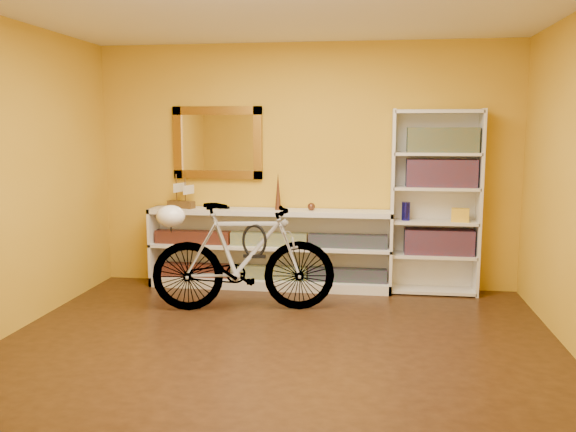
# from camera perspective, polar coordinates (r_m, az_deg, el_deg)

# --- Properties ---
(floor) EXTENTS (4.50, 4.00, 0.01)m
(floor) POSITION_cam_1_polar(r_m,az_deg,el_deg) (4.78, -1.19, -12.63)
(floor) COLOR black
(floor) RESTS_ON ground
(ceiling) EXTENTS (4.50, 4.00, 0.01)m
(ceiling) POSITION_cam_1_polar(r_m,az_deg,el_deg) (4.56, -1.30, 19.72)
(ceiling) COLOR silver
(ceiling) RESTS_ON ground
(back_wall) EXTENTS (4.50, 0.01, 2.60)m
(back_wall) POSITION_cam_1_polar(r_m,az_deg,el_deg) (6.47, 1.61, 4.73)
(back_wall) COLOR gold
(back_wall) RESTS_ON ground
(gilt_mirror) EXTENTS (0.98, 0.06, 0.78)m
(gilt_mirror) POSITION_cam_1_polar(r_m,az_deg,el_deg) (6.59, -6.72, 6.92)
(gilt_mirror) COLOR brown
(gilt_mirror) RESTS_ON back_wall
(wall_socket) EXTENTS (0.09, 0.02, 0.09)m
(wall_socket) POSITION_cam_1_polar(r_m,az_deg,el_deg) (6.56, 9.42, -4.60)
(wall_socket) COLOR silver
(wall_socket) RESTS_ON back_wall
(console_unit) EXTENTS (2.60, 0.35, 0.85)m
(console_unit) POSITION_cam_1_polar(r_m,az_deg,el_deg) (6.44, -1.79, -3.14)
(console_unit) COLOR silver
(console_unit) RESTS_ON floor
(cd_row_lower) EXTENTS (2.50, 0.13, 0.14)m
(cd_row_lower) POSITION_cam_1_polar(r_m,az_deg,el_deg) (6.48, -1.81, -5.38)
(cd_row_lower) COLOR black
(cd_row_lower) RESTS_ON console_unit
(cd_row_upper) EXTENTS (2.50, 0.13, 0.14)m
(cd_row_upper) POSITION_cam_1_polar(r_m,az_deg,el_deg) (6.40, -1.82, -2.21)
(cd_row_upper) COLOR navy
(cd_row_upper) RESTS_ON console_unit
(model_ship) EXTENTS (0.33, 0.21, 0.37)m
(model_ship) POSITION_cam_1_polar(r_m,az_deg,el_deg) (6.58, -10.15, 2.34)
(model_ship) COLOR #442E13
(model_ship) RESTS_ON console_unit
(toy_car) EXTENTS (0.00, 0.00, 0.00)m
(toy_car) POSITION_cam_1_polar(r_m,az_deg,el_deg) (6.47, -6.12, 0.70)
(toy_car) COLOR black
(toy_car) RESTS_ON console_unit
(bronze_ornament) EXTENTS (0.07, 0.07, 0.40)m
(bronze_ornament) POSITION_cam_1_polar(r_m,az_deg,el_deg) (6.33, -0.95, 2.37)
(bronze_ornament) COLOR #542E1D
(bronze_ornament) RESTS_ON console_unit
(decorative_orb) EXTENTS (0.08, 0.08, 0.08)m
(decorative_orb) POSITION_cam_1_polar(r_m,az_deg,el_deg) (6.31, 2.23, 0.90)
(decorative_orb) COLOR #542E1D
(decorative_orb) RESTS_ON console_unit
(bookcase) EXTENTS (0.90, 0.30, 1.90)m
(bookcase) POSITION_cam_1_polar(r_m,az_deg,el_deg) (6.33, 13.80, 1.23)
(bookcase) COLOR silver
(bookcase) RESTS_ON floor
(book_row_a) EXTENTS (0.70, 0.22, 0.26)m
(book_row_a) POSITION_cam_1_polar(r_m,az_deg,el_deg) (6.39, 14.12, -2.38)
(book_row_a) COLOR maroon
(book_row_a) RESTS_ON bookcase
(book_row_b) EXTENTS (0.70, 0.22, 0.28)m
(book_row_b) POSITION_cam_1_polar(r_m,az_deg,el_deg) (6.30, 14.35, 3.97)
(book_row_b) COLOR maroon
(book_row_b) RESTS_ON bookcase
(book_row_c) EXTENTS (0.70, 0.22, 0.25)m
(book_row_c) POSITION_cam_1_polar(r_m,az_deg,el_deg) (6.29, 14.46, 7.02)
(book_row_c) COLOR #1A535D
(book_row_c) RESTS_ON bookcase
(travel_mug) EXTENTS (0.08, 0.08, 0.19)m
(travel_mug) POSITION_cam_1_polar(r_m,az_deg,el_deg) (6.29, 11.13, 0.45)
(travel_mug) COLOR #16148E
(travel_mug) RESTS_ON bookcase
(red_tin) EXTENTS (0.17, 0.17, 0.17)m
(red_tin) POSITION_cam_1_polar(r_m,az_deg,el_deg) (6.30, 12.14, 6.75)
(red_tin) COLOR maroon
(red_tin) RESTS_ON bookcase
(yellow_bag) EXTENTS (0.19, 0.14, 0.14)m
(yellow_bag) POSITION_cam_1_polar(r_m,az_deg,el_deg) (6.33, 16.05, 0.08)
(yellow_bag) COLOR yellow
(yellow_bag) RESTS_ON bookcase
(bicycle) EXTENTS (0.74, 1.80, 1.03)m
(bicycle) POSITION_cam_1_polar(r_m,az_deg,el_deg) (5.63, -4.25, -3.91)
(bicycle) COLOR silver
(bicycle) RESTS_ON floor
(helmet) EXTENTS (0.27, 0.25, 0.20)m
(helmet) POSITION_cam_1_polar(r_m,az_deg,el_deg) (5.64, -11.08, -0.00)
(helmet) COLOR white
(helmet) RESTS_ON bicycle
(u_lock) EXTENTS (0.24, 0.03, 0.24)m
(u_lock) POSITION_cam_1_polar(r_m,az_deg,el_deg) (5.60, -3.21, -2.36)
(u_lock) COLOR black
(u_lock) RESTS_ON bicycle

